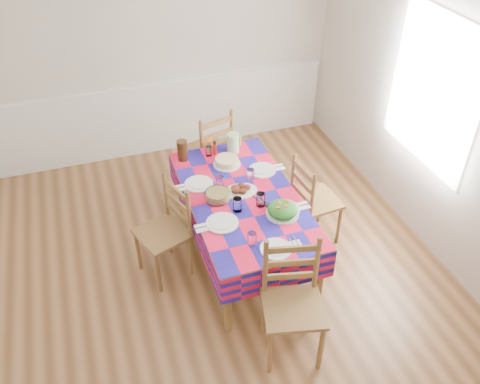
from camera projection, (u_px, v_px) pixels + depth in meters
name	position (u px, v px, depth m)	size (l,w,h in m)	color
room	(202.00, 170.00, 3.83)	(4.58, 5.08, 2.78)	brown
wainscot	(152.00, 117.00, 6.23)	(4.41, 0.06, 0.92)	white
window_right	(433.00, 92.00, 4.53)	(1.40, 1.40, 0.00)	white
dining_table	(243.00, 203.00, 4.66)	(0.98, 1.82, 0.71)	brown
setting_near_head	(268.00, 245.00, 4.06)	(0.42, 0.28, 0.12)	white
setting_left_near	(227.00, 216.00, 4.34)	(0.51, 0.30, 0.13)	white
setting_left_far	(206.00, 184.00, 4.72)	(0.50, 0.29, 0.13)	white
setting_right_near	(276.00, 206.00, 4.46)	(0.52, 0.30, 0.13)	white
setting_right_far	(259.00, 172.00, 4.87)	(0.50, 0.29, 0.13)	white
meat_platter	(240.00, 190.00, 4.65)	(0.32, 0.23, 0.06)	white
salad_platter	(283.00, 210.00, 4.38)	(0.29, 0.29, 0.12)	white
pasta_bowl	(218.00, 196.00, 4.55)	(0.23, 0.23, 0.08)	white
cake	(227.00, 162.00, 4.99)	(0.27, 0.27, 0.07)	white
serving_utensils	(261.00, 199.00, 4.57)	(0.12, 0.26, 0.01)	black
flower_vase	(208.00, 148.00, 5.10)	(0.12, 0.10, 0.20)	white
hot_sauce	(215.00, 148.00, 5.12)	(0.04, 0.04, 0.15)	#AF1C0E
green_pitcher	(233.00, 143.00, 5.14)	(0.12, 0.12, 0.21)	#C1E29F
tea_pitcher	(182.00, 150.00, 5.03)	(0.11, 0.11, 0.21)	#321B0B
name_card	(278.00, 261.00, 3.95)	(0.08, 0.02, 0.02)	white
chair_near	(292.00, 303.00, 3.88)	(0.55, 0.53, 1.04)	brown
chair_far	(210.00, 151.00, 5.60)	(0.55, 0.54, 1.01)	brown
chair_left	(166.00, 231.00, 4.58)	(0.53, 0.54, 0.97)	brown
chair_right	(313.00, 201.00, 4.94)	(0.44, 0.46, 0.96)	brown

